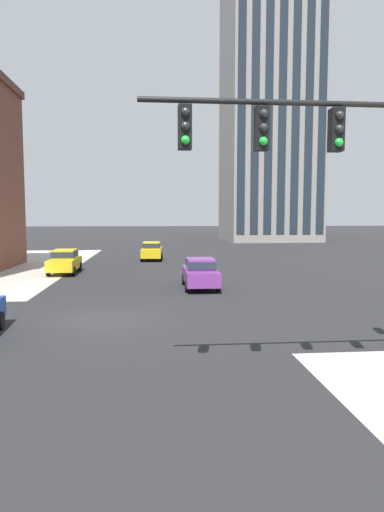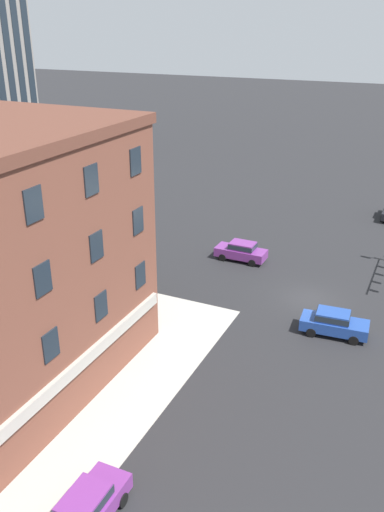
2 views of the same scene
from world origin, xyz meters
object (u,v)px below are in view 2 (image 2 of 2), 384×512
car_main_northbound_far (116,275)px  car_main_southbound_far (334,322)px  car_main_southbound_near (69,232)px  car_cross_westbound (86,508)px  car_cross_eastbound (241,251)px

car_main_northbound_far → car_main_southbound_far: (-0.04, -17.01, 0.00)m
car_main_northbound_far → car_main_southbound_near: size_ratio=0.98×
car_main_southbound_near → car_cross_westbound: (-25.42, -19.86, 0.00)m
car_main_northbound_far → car_main_southbound_near: 10.91m
car_cross_eastbound → car_main_southbound_near: bearing=99.5°
car_main_southbound_near → car_main_southbound_far: size_ratio=0.99×
car_main_southbound_far → car_cross_eastbound: bearing=47.8°
car_main_southbound_near → car_cross_eastbound: size_ratio=1.01×
car_main_northbound_far → car_cross_westbound: bearing=-150.8°
car_main_southbound_near → car_main_southbound_far: bearing=-103.3°
car_main_northbound_far → car_cross_westbound: 22.14m
car_main_southbound_far → car_cross_westbound: bearing=162.2°
car_main_northbound_far → car_main_southbound_near: same height
car_main_southbound_near → car_cross_westbound: bearing=-142.0°
car_main_southbound_near → car_cross_westbound: 32.26m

